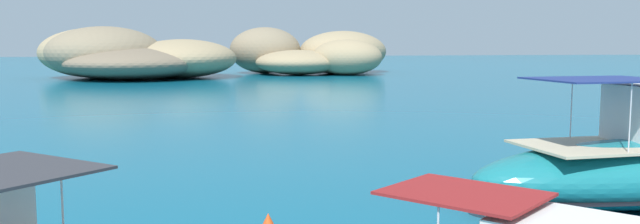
{
  "coord_description": "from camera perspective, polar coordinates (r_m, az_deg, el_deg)",
  "views": [
    {
      "loc": [
        -5.15,
        -3.38,
        3.98
      ],
      "look_at": [
        -0.65,
        20.28,
        1.36
      ],
      "focal_mm": 35.29,
      "sensor_mm": 36.0,
      "label": 1
    }
  ],
  "objects": [
    {
      "name": "islet_large",
      "position": [
        76.67,
        -16.66,
        4.81
      ],
      "size": [
        24.57,
        26.94,
        5.95
      ],
      "color": "#84755B",
      "rests_on": "ground"
    },
    {
      "name": "islet_small",
      "position": [
        84.75,
        -0.24,
        5.26
      ],
      "size": [
        26.33,
        22.03,
        6.19
      ],
      "color": "#84755B",
      "rests_on": "ground"
    }
  ]
}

